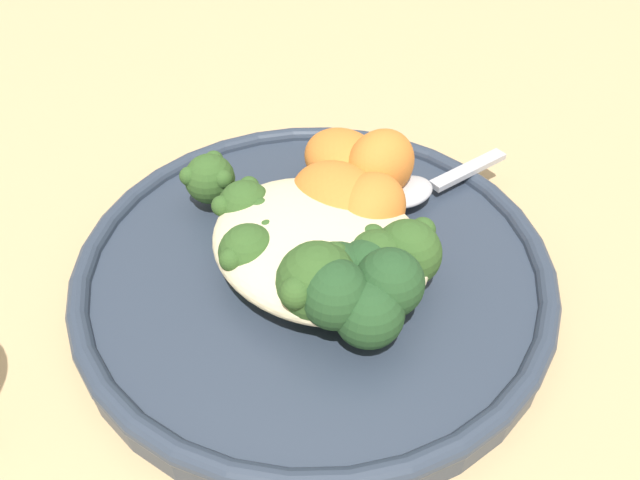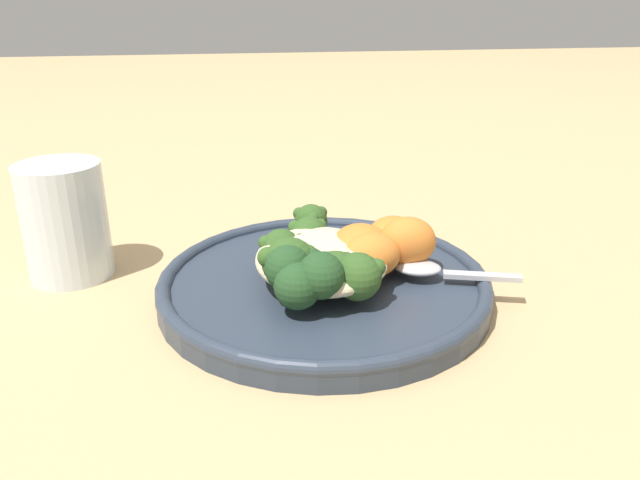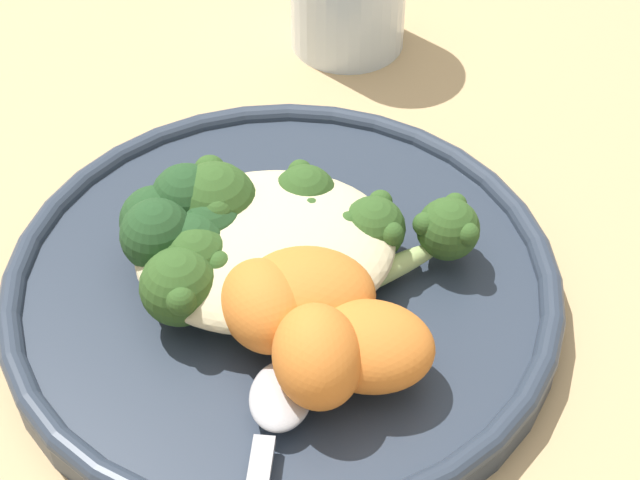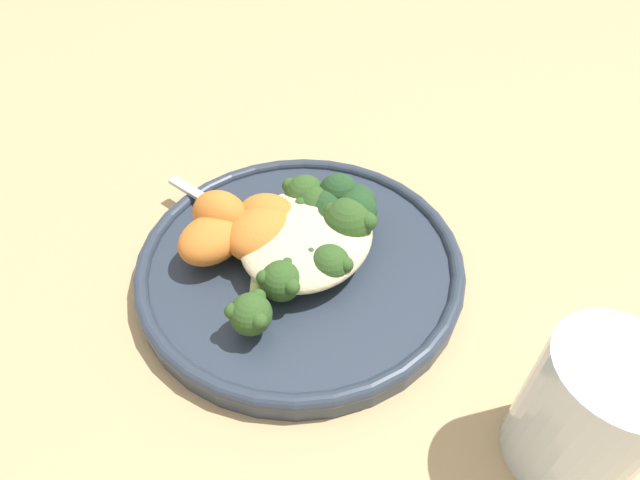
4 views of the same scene
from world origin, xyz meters
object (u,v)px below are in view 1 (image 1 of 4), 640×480
quinoa_mound (319,245)px  plate (314,269)px  broccoli_stalk_3 (323,272)px  broccoli_stalk_2 (267,248)px  broccoli_stalk_4 (372,254)px  sweet_potato_chunk_3 (368,207)px  broccoli_stalk_0 (235,187)px  sweet_potato_chunk_2 (339,199)px  broccoli_stalk_5 (398,248)px  kale_tuft (359,288)px  sweet_potato_chunk_0 (380,164)px  spoon (423,189)px  broccoli_stalk_1 (269,210)px  sweet_potato_chunk_1 (344,160)px

quinoa_mound → plate: bearing=-28.4°
plate → broccoli_stalk_3: (-0.02, 0.02, 0.03)m
broccoli_stalk_2 → broccoli_stalk_4: (-0.05, -0.03, 0.00)m
plate → sweet_potato_chunk_3: sweet_potato_chunk_3 is taller
broccoli_stalk_0 → sweet_potato_chunk_2: size_ratio=1.81×
broccoli_stalk_0 → broccoli_stalk_5: bearing=165.6°
broccoli_stalk_0 → broccoli_stalk_4: broccoli_stalk_4 is taller
broccoli_stalk_4 → sweet_potato_chunk_2: (0.04, -0.02, 0.00)m
plate → sweet_potato_chunk_3: (-0.01, -0.03, 0.03)m
plate → broccoli_stalk_5: 0.05m
broccoli_stalk_3 → broccoli_stalk_5: broccoli_stalk_3 is taller
broccoli_stalk_3 → kale_tuft: bearing=71.4°
broccoli_stalk_4 → sweet_potato_chunk_0: (0.04, -0.06, 0.01)m
quinoa_mound → spoon: size_ratio=1.23×
broccoli_stalk_1 → sweet_potato_chunk_0: bearing=-153.8°
broccoli_stalk_1 → sweet_potato_chunk_2: (-0.03, -0.03, 0.00)m
plate → quinoa_mound: size_ratio=2.20×
broccoli_stalk_0 → broccoli_stalk_5: 0.11m
kale_tuft → spoon: kale_tuft is taller
quinoa_mound → broccoli_stalk_2: 0.03m
plate → broccoli_stalk_4: 0.04m
sweet_potato_chunk_1 → sweet_potato_chunk_2: 0.04m
broccoli_stalk_2 → broccoli_stalk_3: bearing=107.1°
sweet_potato_chunk_1 → sweet_potato_chunk_3: bearing=142.7°
kale_tuft → sweet_potato_chunk_0: bearing=-61.8°
quinoa_mound → sweet_potato_chunk_0: bearing=-81.8°
plate → broccoli_stalk_0: broccoli_stalk_0 is taller
broccoli_stalk_5 → sweet_potato_chunk_1: broccoli_stalk_5 is taller
broccoli_stalk_4 → sweet_potato_chunk_2: size_ratio=1.15×
broccoli_stalk_0 → broccoli_stalk_1: size_ratio=1.43×
sweet_potato_chunk_3 → kale_tuft: 0.06m
sweet_potato_chunk_3 → kale_tuft: (-0.03, 0.05, 0.00)m
broccoli_stalk_0 → kale_tuft: bearing=145.4°
sweet_potato_chunk_0 → broccoli_stalk_2: bearing=83.6°
sweet_potato_chunk_2 → spoon: (-0.03, -0.05, -0.01)m
broccoli_stalk_4 → sweet_potato_chunk_0: bearing=158.5°
plate → broccoli_stalk_1: size_ratio=3.41×
broccoli_stalk_0 → sweet_potato_chunk_2: sweet_potato_chunk_2 is taller
sweet_potato_chunk_1 → broccoli_stalk_3: bearing=120.3°
spoon → broccoli_stalk_5: bearing=-145.0°
broccoli_stalk_3 → broccoli_stalk_1: bearing=-135.1°
broccoli_stalk_3 → sweet_potato_chunk_0: size_ratio=2.25×
broccoli_stalk_2 → sweet_potato_chunk_3: 0.06m
broccoli_stalk_2 → broccoli_stalk_4: 0.06m
quinoa_mound → sweet_potato_chunk_3: size_ratio=2.50×
plate → sweet_potato_chunk_2: size_ratio=4.31×
broccoli_stalk_0 → sweet_potato_chunk_1: (-0.04, -0.06, 0.00)m
broccoli_stalk_0 → broccoli_stalk_3: bearing=141.5°
broccoli_stalk_4 → spoon: broccoli_stalk_4 is taller
plate → broccoli_stalk_2: broccoli_stalk_2 is taller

